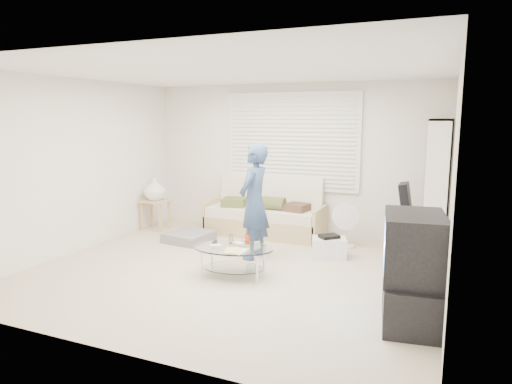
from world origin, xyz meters
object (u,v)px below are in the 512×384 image
at_px(coffee_table, 233,253).
at_px(tv_unit, 412,270).
at_px(futon_sofa, 265,216).
at_px(bookshelf, 437,189).

bearing_deg(coffee_table, tv_unit, -12.30).
height_order(futon_sofa, coffee_table, futon_sofa).
height_order(bookshelf, coffee_table, bookshelf).
distance_m(bookshelf, coffee_table, 3.01).
bearing_deg(tv_unit, coffee_table, 167.70).
bearing_deg(bookshelf, coffee_table, -140.07).
xyz_separation_m(bookshelf, tv_unit, (-0.13, -2.35, -0.45)).
relative_size(bookshelf, tv_unit, 1.82).
bearing_deg(bookshelf, futon_sofa, 176.21).
xyz_separation_m(futon_sofa, bookshelf, (2.65, -0.18, 0.65)).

